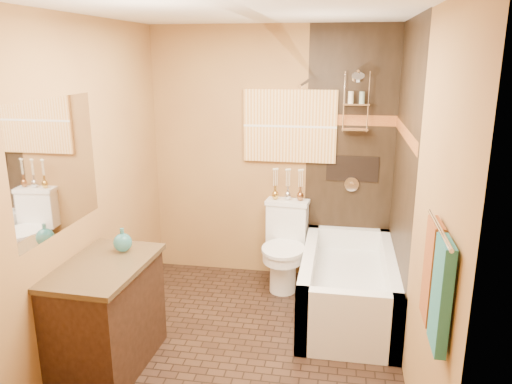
% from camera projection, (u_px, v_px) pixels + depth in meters
% --- Properties ---
extents(floor, '(3.00, 3.00, 0.00)m').
position_uv_depth(floor, '(242.00, 351.00, 3.86)').
color(floor, black).
rests_on(floor, ground).
extents(wall_left, '(0.02, 3.00, 2.50)m').
position_uv_depth(wall_left, '(84.00, 189.00, 3.73)').
color(wall_left, '#A3793F').
rests_on(wall_left, floor).
extents(wall_right, '(0.02, 3.00, 2.50)m').
position_uv_depth(wall_right, '(417.00, 205.00, 3.33)').
color(wall_right, '#A3793F').
rests_on(wall_right, floor).
extents(wall_back, '(2.40, 0.02, 2.50)m').
position_uv_depth(wall_back, '(271.00, 156.00, 4.95)').
color(wall_back, '#A3793F').
rests_on(wall_back, floor).
extents(wall_front, '(2.40, 0.02, 2.50)m').
position_uv_depth(wall_front, '(169.00, 293.00, 2.10)').
color(wall_front, '#A3793F').
rests_on(wall_front, floor).
extents(ceiling, '(3.00, 3.00, 0.00)m').
position_uv_depth(ceiling, '(239.00, 9.00, 3.19)').
color(ceiling, silver).
rests_on(ceiling, wall_back).
extents(alcove_tile_back, '(0.85, 0.01, 2.50)m').
position_uv_depth(alcove_tile_back, '(350.00, 158.00, 4.81)').
color(alcove_tile_back, black).
rests_on(alcove_tile_back, wall_back).
extents(alcove_tile_right, '(0.01, 1.50, 2.50)m').
position_uv_depth(alcove_tile_right, '(403.00, 178.00, 4.04)').
color(alcove_tile_right, black).
rests_on(alcove_tile_right, wall_right).
extents(mosaic_band_back, '(0.85, 0.01, 0.10)m').
position_uv_depth(mosaic_band_back, '(352.00, 120.00, 4.70)').
color(mosaic_band_back, brown).
rests_on(mosaic_band_back, alcove_tile_back).
extents(mosaic_band_right, '(0.01, 1.50, 0.10)m').
position_uv_depth(mosaic_band_right, '(405.00, 133.00, 3.95)').
color(mosaic_band_right, brown).
rests_on(mosaic_band_right, alcove_tile_right).
extents(alcove_niche, '(0.50, 0.01, 0.25)m').
position_uv_depth(alcove_niche, '(352.00, 169.00, 4.83)').
color(alcove_niche, black).
rests_on(alcove_niche, alcove_tile_back).
extents(shower_fixtures, '(0.24, 0.33, 1.16)m').
position_uv_depth(shower_fixtures, '(355.00, 117.00, 4.59)').
color(shower_fixtures, silver).
rests_on(shower_fixtures, floor).
extents(curtain_rod, '(0.03, 1.55, 0.03)m').
position_uv_depth(curtain_rod, '(308.00, 80.00, 3.97)').
color(curtain_rod, silver).
rests_on(curtain_rod, wall_back).
extents(towel_bar, '(0.02, 0.55, 0.02)m').
position_uv_depth(towel_bar, '(440.00, 229.00, 2.29)').
color(towel_bar, silver).
rests_on(towel_bar, wall_right).
extents(towel_teal, '(0.05, 0.22, 0.52)m').
position_uv_depth(towel_teal, '(441.00, 295.00, 2.23)').
color(towel_teal, '#206D69').
rests_on(towel_teal, towel_bar).
extents(towel_rust, '(0.05, 0.22, 0.52)m').
position_uv_depth(towel_rust, '(432.00, 271.00, 2.48)').
color(towel_rust, brown).
rests_on(towel_rust, towel_bar).
extents(sunset_painting, '(0.90, 0.04, 0.70)m').
position_uv_depth(sunset_painting, '(290.00, 126.00, 4.82)').
color(sunset_painting, orange).
rests_on(sunset_painting, wall_back).
extents(vanity_mirror, '(0.01, 1.00, 0.90)m').
position_uv_depth(vanity_mirror, '(57.00, 166.00, 3.34)').
color(vanity_mirror, white).
rests_on(vanity_mirror, wall_left).
extents(bathtub, '(0.80, 1.50, 0.55)m').
position_uv_depth(bathtub, '(348.00, 290.00, 4.38)').
color(bathtub, white).
rests_on(bathtub, floor).
extents(toilet, '(0.44, 0.64, 0.83)m').
position_uv_depth(toilet, '(285.00, 246.00, 4.86)').
color(toilet, white).
rests_on(toilet, floor).
extents(vanity, '(0.60, 0.94, 0.81)m').
position_uv_depth(vanity, '(107.00, 315.00, 3.59)').
color(vanity, black).
rests_on(vanity, floor).
extents(teal_bottle, '(0.17, 0.17, 0.22)m').
position_uv_depth(teal_bottle, '(123.00, 240.00, 3.68)').
color(teal_bottle, '#28777A').
rests_on(teal_bottle, vanity).
extents(bud_vases, '(0.31, 0.07, 0.31)m').
position_uv_depth(bud_vases, '(288.00, 184.00, 4.88)').
color(bud_vases, '#BA923A').
rests_on(bud_vases, toilet).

